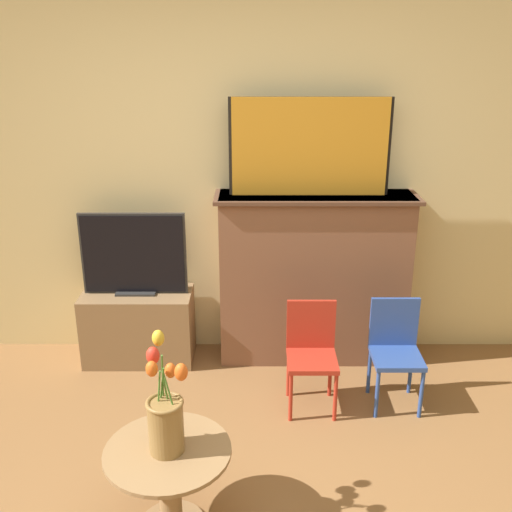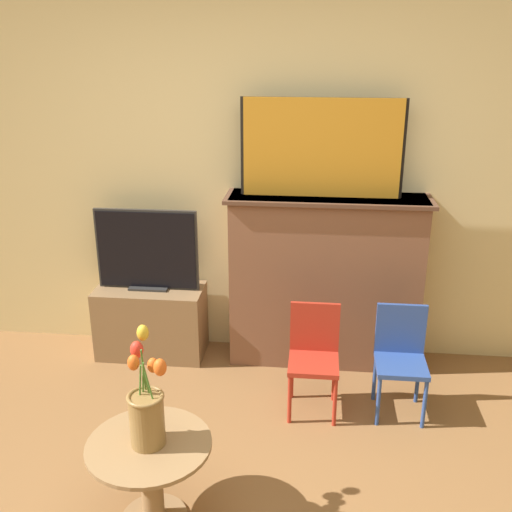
# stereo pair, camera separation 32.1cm
# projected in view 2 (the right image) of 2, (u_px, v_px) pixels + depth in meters

# --- Properties ---
(wall_back) EXTENTS (8.00, 0.06, 2.70)m
(wall_back) POSITION_uv_depth(u_px,v_px,m) (250.00, 164.00, 4.03)
(wall_back) COLOR beige
(wall_back) RESTS_ON ground
(fireplace_mantel) EXTENTS (1.33, 0.36, 1.19)m
(fireplace_mantel) POSITION_uv_depth(u_px,v_px,m) (325.00, 280.00, 4.07)
(fireplace_mantel) COLOR brown
(fireplace_mantel) RESTS_ON ground
(painting) EXTENTS (1.03, 0.03, 0.62)m
(painting) POSITION_uv_depth(u_px,v_px,m) (322.00, 148.00, 3.76)
(painting) COLOR black
(painting) RESTS_ON fireplace_mantel
(tv_stand) EXTENTS (0.75, 0.36, 0.51)m
(tv_stand) POSITION_uv_depth(u_px,v_px,m) (151.00, 321.00, 4.27)
(tv_stand) COLOR olive
(tv_stand) RESTS_ON ground
(tv_monitor) EXTENTS (0.71, 0.12, 0.57)m
(tv_monitor) POSITION_uv_depth(u_px,v_px,m) (147.00, 251.00, 4.09)
(tv_monitor) COLOR #2D2D2D
(tv_monitor) RESTS_ON tv_stand
(chair_red) EXTENTS (0.30, 0.30, 0.67)m
(chair_red) POSITION_uv_depth(u_px,v_px,m) (314.00, 352.00, 3.60)
(chair_red) COLOR #B22D1E
(chair_red) RESTS_ON ground
(chair_blue) EXTENTS (0.30, 0.30, 0.67)m
(chair_blue) POSITION_uv_depth(u_px,v_px,m) (401.00, 354.00, 3.58)
(chair_blue) COLOR #2D4C99
(chair_blue) RESTS_ON ground
(side_table) EXTENTS (0.57, 0.57, 0.44)m
(side_table) POSITION_uv_depth(u_px,v_px,m) (151.00, 470.00, 2.75)
(side_table) COLOR #99754C
(side_table) RESTS_ON ground
(vase_tulips) EXTENTS (0.20, 0.25, 0.52)m
(vase_tulips) POSITION_uv_depth(u_px,v_px,m) (147.00, 409.00, 2.65)
(vase_tulips) COLOR olive
(vase_tulips) RESTS_ON side_table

